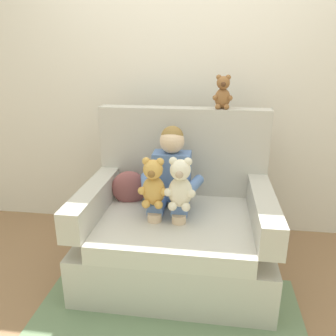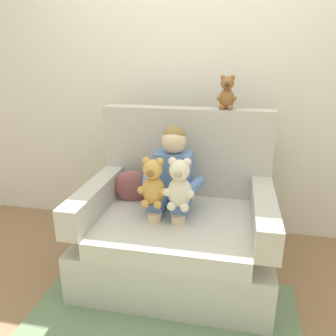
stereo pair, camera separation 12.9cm
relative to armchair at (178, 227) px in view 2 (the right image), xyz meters
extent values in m
plane|color=#936D4C|center=(0.00, -0.06, -0.34)|extent=(8.00, 8.00, 0.00)
cube|color=silver|center=(0.00, 0.74, 0.96)|extent=(6.00, 0.10, 2.60)
cube|color=#BCB7AD|center=(0.00, -0.06, -0.17)|extent=(1.27, 0.96, 0.35)
cube|color=beige|center=(0.00, -0.13, 0.07)|extent=(0.99, 0.82, 0.12)
cube|color=#BCB7AD|center=(0.00, 0.36, 0.46)|extent=(1.27, 0.14, 0.66)
cube|color=#BCB7AD|center=(-0.56, -0.13, 0.22)|extent=(0.14, 0.82, 0.20)
cube|color=#BCB7AD|center=(0.56, -0.13, 0.22)|extent=(0.14, 0.82, 0.20)
cube|color=#597AB7|center=(-0.05, 0.09, 0.35)|extent=(0.26, 0.16, 0.34)
sphere|color=beige|center=(-0.05, 0.09, 0.60)|extent=(0.17, 0.17, 0.17)
sphere|color=olive|center=(-0.05, 0.10, 0.63)|extent=(0.16, 0.16, 0.16)
cylinder|color=#597AB7|center=(-0.13, -0.04, 0.18)|extent=(0.11, 0.26, 0.11)
cylinder|color=beige|center=(-0.13, -0.17, 0.03)|extent=(0.09, 0.09, 0.30)
cylinder|color=#597AB7|center=(0.03, -0.04, 0.18)|extent=(0.11, 0.26, 0.11)
cylinder|color=beige|center=(0.03, -0.17, 0.03)|extent=(0.09, 0.09, 0.30)
cylinder|color=#597AB7|center=(-0.21, -0.03, 0.33)|extent=(0.13, 0.27, 0.07)
cylinder|color=#597AB7|center=(0.11, -0.03, 0.33)|extent=(0.13, 0.27, 0.07)
ellipsoid|color=silver|center=(0.03, -0.16, 0.34)|extent=(0.15, 0.13, 0.20)
sphere|color=silver|center=(0.03, -0.17, 0.49)|extent=(0.13, 0.13, 0.13)
sphere|color=tan|center=(0.03, -0.23, 0.48)|extent=(0.05, 0.05, 0.05)
sphere|color=silver|center=(-0.01, -0.16, 0.54)|extent=(0.05, 0.05, 0.05)
sphere|color=silver|center=(-0.04, -0.20, 0.35)|extent=(0.05, 0.05, 0.05)
sphere|color=silver|center=(-0.01, -0.22, 0.26)|extent=(0.06, 0.06, 0.06)
sphere|color=silver|center=(0.08, -0.16, 0.54)|extent=(0.05, 0.05, 0.05)
sphere|color=silver|center=(0.11, -0.20, 0.35)|extent=(0.05, 0.05, 0.05)
sphere|color=silver|center=(0.08, -0.22, 0.26)|extent=(0.06, 0.06, 0.06)
ellipsoid|color=gold|center=(-0.14, -0.15, 0.33)|extent=(0.15, 0.13, 0.19)
sphere|color=gold|center=(-0.14, -0.16, 0.48)|extent=(0.13, 0.13, 0.13)
sphere|color=brown|center=(-0.14, -0.22, 0.47)|extent=(0.05, 0.05, 0.05)
sphere|color=gold|center=(-0.18, -0.16, 0.53)|extent=(0.05, 0.05, 0.05)
sphere|color=gold|center=(-0.21, -0.19, 0.34)|extent=(0.05, 0.05, 0.05)
sphere|color=gold|center=(-0.18, -0.21, 0.26)|extent=(0.06, 0.06, 0.06)
sphere|color=gold|center=(-0.09, -0.16, 0.53)|extent=(0.05, 0.05, 0.05)
sphere|color=gold|center=(-0.07, -0.19, 0.34)|extent=(0.05, 0.05, 0.05)
sphere|color=gold|center=(-0.10, -0.21, 0.26)|extent=(0.06, 0.06, 0.06)
ellipsoid|color=brown|center=(0.28, 0.36, 0.86)|extent=(0.11, 0.09, 0.14)
sphere|color=brown|center=(0.28, 0.35, 0.97)|extent=(0.09, 0.09, 0.09)
sphere|color=#4C2D19|center=(0.28, 0.30, 0.96)|extent=(0.04, 0.04, 0.04)
sphere|color=brown|center=(0.25, 0.35, 1.01)|extent=(0.04, 0.04, 0.04)
sphere|color=brown|center=(0.23, 0.33, 0.87)|extent=(0.04, 0.04, 0.04)
sphere|color=brown|center=(0.25, 0.31, 0.81)|extent=(0.04, 0.04, 0.04)
sphere|color=brown|center=(0.31, 0.35, 1.01)|extent=(0.04, 0.04, 0.04)
sphere|color=brown|center=(0.33, 0.33, 0.87)|extent=(0.04, 0.04, 0.04)
sphere|color=brown|center=(0.31, 0.31, 0.81)|extent=(0.04, 0.04, 0.04)
ellipsoid|color=#8C4C4C|center=(-0.37, 0.12, 0.23)|extent=(0.28, 0.17, 0.26)
camera|label=1|loc=(0.23, -2.11, 1.17)|focal=35.84mm
camera|label=2|loc=(0.36, -2.08, 1.17)|focal=35.84mm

